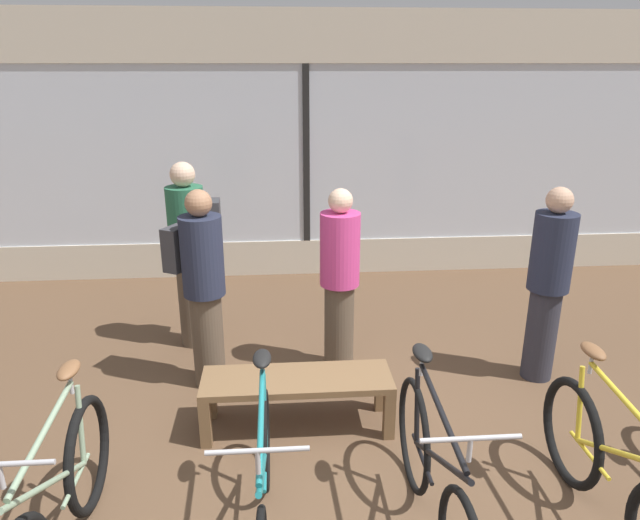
{
  "coord_description": "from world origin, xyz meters",
  "views": [
    {
      "loc": [
        -0.36,
        -2.79,
        2.61
      ],
      "look_at": [
        0.0,
        1.97,
        0.95
      ],
      "focal_mm": 32.0,
      "sensor_mm": 36.0,
      "label": 1
    }
  ],
  "objects_px": {
    "bicycle_left": "(59,509)",
    "display_bench": "(297,386)",
    "bicycle_center_left": "(264,488)",
    "customer_near_bench": "(548,282)",
    "bicycle_center_right": "(434,482)",
    "customer_near_rack": "(202,284)",
    "customer_by_window": "(340,278)",
    "bicycle_right": "(614,480)",
    "customer_mid_floor": "(190,250)"
  },
  "relations": [
    {
      "from": "bicycle_left",
      "to": "display_bench",
      "type": "xyz_separation_m",
      "value": [
        1.3,
        1.17,
        -0.04
      ]
    },
    {
      "from": "bicycle_center_right",
      "to": "customer_by_window",
      "type": "xyz_separation_m",
      "value": [
        -0.31,
        2.03,
        0.45
      ]
    },
    {
      "from": "bicycle_left",
      "to": "bicycle_right",
      "type": "height_order",
      "value": "same"
    },
    {
      "from": "bicycle_center_right",
      "to": "customer_near_bench",
      "type": "distance_m",
      "value": 2.27
    },
    {
      "from": "display_bench",
      "to": "customer_near_bench",
      "type": "xyz_separation_m",
      "value": [
        2.11,
        0.58,
        0.54
      ]
    },
    {
      "from": "bicycle_left",
      "to": "bicycle_center_left",
      "type": "distance_m",
      "value": 1.08
    },
    {
      "from": "bicycle_left",
      "to": "display_bench",
      "type": "relative_size",
      "value": 1.21
    },
    {
      "from": "bicycle_right",
      "to": "bicycle_center_left",
      "type": "bearing_deg",
      "value": 177.14
    },
    {
      "from": "bicycle_right",
      "to": "customer_mid_floor",
      "type": "height_order",
      "value": "customer_mid_floor"
    },
    {
      "from": "customer_near_bench",
      "to": "customer_mid_floor",
      "type": "bearing_deg",
      "value": 164.23
    },
    {
      "from": "customer_near_rack",
      "to": "bicycle_right",
      "type": "bearing_deg",
      "value": -37.06
    },
    {
      "from": "bicycle_center_right",
      "to": "customer_mid_floor",
      "type": "bearing_deg",
      "value": 122.54
    },
    {
      "from": "bicycle_center_left",
      "to": "customer_mid_floor",
      "type": "bearing_deg",
      "value": 105.65
    },
    {
      "from": "bicycle_center_left",
      "to": "customer_by_window",
      "type": "relative_size",
      "value": 1.03
    },
    {
      "from": "bicycle_center_left",
      "to": "customer_near_bench",
      "type": "relative_size",
      "value": 1.0
    },
    {
      "from": "bicycle_center_right",
      "to": "customer_by_window",
      "type": "distance_m",
      "value": 2.1
    },
    {
      "from": "bicycle_center_right",
      "to": "bicycle_left",
      "type": "bearing_deg",
      "value": -179.29
    },
    {
      "from": "customer_near_rack",
      "to": "customer_by_window",
      "type": "bearing_deg",
      "value": 9.38
    },
    {
      "from": "customer_near_rack",
      "to": "display_bench",
      "type": "bearing_deg",
      "value": -43.32
    },
    {
      "from": "customer_mid_floor",
      "to": "customer_by_window",
      "type": "bearing_deg",
      "value": -22.64
    },
    {
      "from": "bicycle_center_left",
      "to": "display_bench",
      "type": "distance_m",
      "value": 1.1
    },
    {
      "from": "bicycle_right",
      "to": "customer_mid_floor",
      "type": "distance_m",
      "value": 3.79
    },
    {
      "from": "bicycle_center_left",
      "to": "bicycle_center_right",
      "type": "distance_m",
      "value": 0.95
    },
    {
      "from": "bicycle_center_right",
      "to": "customer_by_window",
      "type": "height_order",
      "value": "customer_by_window"
    },
    {
      "from": "bicycle_left",
      "to": "bicycle_right",
      "type": "bearing_deg",
      "value": -0.17
    },
    {
      "from": "bicycle_left",
      "to": "customer_mid_floor",
      "type": "height_order",
      "value": "customer_mid_floor"
    },
    {
      "from": "bicycle_center_left",
      "to": "bicycle_right",
      "type": "distance_m",
      "value": 1.97
    },
    {
      "from": "bicycle_center_left",
      "to": "customer_near_bench",
      "type": "xyz_separation_m",
      "value": [
        2.34,
        1.66,
        0.51
      ]
    },
    {
      "from": "bicycle_left",
      "to": "customer_near_bench",
      "type": "height_order",
      "value": "customer_near_bench"
    },
    {
      "from": "bicycle_center_right",
      "to": "bicycle_right",
      "type": "relative_size",
      "value": 1.02
    },
    {
      "from": "display_bench",
      "to": "customer_mid_floor",
      "type": "relative_size",
      "value": 0.79
    },
    {
      "from": "bicycle_center_right",
      "to": "display_bench",
      "type": "distance_m",
      "value": 1.35
    },
    {
      "from": "bicycle_right",
      "to": "bicycle_center_right",
      "type": "bearing_deg",
      "value": 178.12
    },
    {
      "from": "display_bench",
      "to": "customer_near_bench",
      "type": "bearing_deg",
      "value": 15.36
    },
    {
      "from": "customer_by_window",
      "to": "customer_near_bench",
      "type": "distance_m",
      "value": 1.74
    },
    {
      "from": "bicycle_center_left",
      "to": "customer_by_window",
      "type": "bearing_deg",
      "value": 72.19
    },
    {
      "from": "bicycle_center_right",
      "to": "customer_near_rack",
      "type": "height_order",
      "value": "customer_near_rack"
    },
    {
      "from": "bicycle_center_right",
      "to": "customer_near_rack",
      "type": "distance_m",
      "value": 2.4
    },
    {
      "from": "bicycle_center_right",
      "to": "bicycle_right",
      "type": "bearing_deg",
      "value": -1.88
    },
    {
      "from": "bicycle_left",
      "to": "bicycle_center_left",
      "type": "xyz_separation_m",
      "value": [
        1.07,
        0.09,
        -0.01
      ]
    },
    {
      "from": "bicycle_center_right",
      "to": "display_bench",
      "type": "relative_size",
      "value": 1.24
    },
    {
      "from": "bicycle_right",
      "to": "customer_near_rack",
      "type": "distance_m",
      "value": 3.15
    },
    {
      "from": "display_bench",
      "to": "customer_near_bench",
      "type": "distance_m",
      "value": 2.26
    },
    {
      "from": "bicycle_center_right",
      "to": "customer_by_window",
      "type": "relative_size",
      "value": 1.06
    },
    {
      "from": "bicycle_center_right",
      "to": "customer_near_bench",
      "type": "bearing_deg",
      "value": 51.02
    },
    {
      "from": "bicycle_center_left",
      "to": "customer_mid_floor",
      "type": "xyz_separation_m",
      "value": [
        -0.71,
        2.52,
        0.59
      ]
    },
    {
      "from": "customer_near_bench",
      "to": "display_bench",
      "type": "bearing_deg",
      "value": -164.64
    },
    {
      "from": "bicycle_right",
      "to": "customer_near_bench",
      "type": "bearing_deg",
      "value": 78.05
    },
    {
      "from": "bicycle_left",
      "to": "customer_by_window",
      "type": "xyz_separation_m",
      "value": [
        1.7,
        2.05,
        0.47
      ]
    },
    {
      "from": "bicycle_left",
      "to": "bicycle_center_left",
      "type": "bearing_deg",
      "value": 4.77
    }
  ]
}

